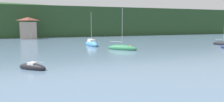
# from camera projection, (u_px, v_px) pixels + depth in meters

# --- Properties ---
(wooded_hillside) EXTENTS (352.00, 59.43, 27.58)m
(wooded_hillside) POSITION_uv_depth(u_px,v_px,m) (13.00, 24.00, 121.26)
(wooded_hillside) COLOR #264223
(wooded_hillside) RESTS_ON ground_plane
(shore_building_westcentral) EXTENTS (6.81, 4.24, 9.11)m
(shore_building_westcentral) POSITION_uv_depth(u_px,v_px,m) (28.00, 28.00, 87.72)
(shore_building_westcentral) COLOR gray
(shore_building_westcentral) RESTS_ON ground_plane
(sailboat_mid_4) EXTENTS (4.38, 4.13, 5.48)m
(sailboat_mid_4) POSITION_uv_depth(u_px,v_px,m) (32.00, 67.00, 30.06)
(sailboat_mid_4) COLOR black
(sailboat_mid_4) RESTS_ON ground_plane
(sailboat_far_5) EXTENTS (6.90, 7.03, 10.66)m
(sailboat_far_5) POSITION_uv_depth(u_px,v_px,m) (122.00, 48.00, 52.38)
(sailboat_far_5) COLOR #2D754C
(sailboat_far_5) RESTS_ON ground_plane
(sailboat_far_6) EXTENTS (3.31, 7.95, 10.31)m
(sailboat_far_6) POSITION_uv_depth(u_px,v_px,m) (91.00, 44.00, 61.43)
(sailboat_far_6) COLOR teal
(sailboat_far_6) RESTS_ON ground_plane
(sailboat_far_7) EXTENTS (4.21, 6.13, 8.72)m
(sailboat_far_7) POSITION_uv_depth(u_px,v_px,m) (223.00, 44.00, 63.72)
(sailboat_far_7) COLOR black
(sailboat_far_7) RESTS_ON ground_plane
(mooring_buoy_near) EXTENTS (0.50, 0.50, 0.50)m
(mooring_buoy_near) POSITION_uv_depth(u_px,v_px,m) (130.00, 46.00, 61.13)
(mooring_buoy_near) COLOR orange
(mooring_buoy_near) RESTS_ON ground_plane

